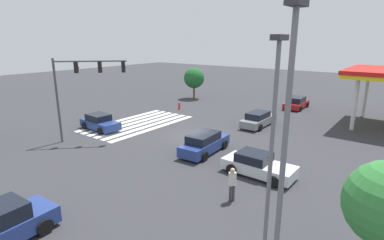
{
  "coord_description": "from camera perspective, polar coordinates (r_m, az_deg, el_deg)",
  "views": [
    {
      "loc": [
        19.45,
        14.81,
        8.0
      ],
      "look_at": [
        0.0,
        0.0,
        1.45
      ],
      "focal_mm": 28.0,
      "sensor_mm": 36.0,
      "label": 1
    }
  ],
  "objects": [
    {
      "name": "car_3",
      "position": [
        29.31,
        12.56,
        0.15
      ],
      "size": [
        4.76,
        1.97,
        1.41
      ],
      "rotation": [
        0.0,
        0.0,
        3.13
      ],
      "color": "gray",
      "rests_on": "ground_plane"
    },
    {
      "name": "fire_hydrant",
      "position": [
        35.58,
        -2.46,
        2.7
      ],
      "size": [
        0.22,
        0.22,
        0.86
      ],
      "color": "red",
      "rests_on": "ground_plane"
    },
    {
      "name": "street_light_pole_a",
      "position": [
        11.19,
        15.16,
        -1.67
      ],
      "size": [
        0.8,
        0.36,
        8.18
      ],
      "color": "slate",
      "rests_on": "ground_plane"
    },
    {
      "name": "car_2",
      "position": [
        28.79,
        -17.16,
        -0.44
      ],
      "size": [
        2.13,
        4.19,
        1.42
      ],
      "rotation": [
        0.0,
        0.0,
        1.52
      ],
      "color": "navy",
      "rests_on": "ground_plane"
    },
    {
      "name": "crosswalk_markings",
      "position": [
        30.09,
        -10.21,
        -0.66
      ],
      "size": [
        10.76,
        5.35,
        0.01
      ],
      "rotation": [
        0.0,
        0.0,
        1.57
      ],
      "color": "silver",
      "rests_on": "ground_plane"
    },
    {
      "name": "tree_corner_b",
      "position": [
        41.96,
        0.4,
        8.01
      ],
      "size": [
        2.85,
        2.85,
        4.33
      ],
      "color": "brown",
      "rests_on": "ground_plane"
    },
    {
      "name": "pedestrian",
      "position": [
        15.58,
        7.67,
        -11.73
      ],
      "size": [
        0.41,
        0.4,
        1.82
      ],
      "rotation": [
        0.0,
        0.0,
        -2.3
      ],
      "color": "#38383D",
      "rests_on": "ground_plane"
    },
    {
      "name": "traffic_signal_mast",
      "position": [
        25.04,
        -20.51,
        6.96
      ],
      "size": [
        4.01,
        4.01,
        6.67
      ],
      "rotation": [
        0.0,
        0.0,
        2.36
      ],
      "color": "#47474C",
      "rests_on": "ground_plane"
    },
    {
      "name": "car_5",
      "position": [
        38.26,
        19.22,
        3.12
      ],
      "size": [
        4.45,
        2.21,
        1.41
      ],
      "rotation": [
        0.0,
        0.0,
        3.16
      ],
      "color": "maroon",
      "rests_on": "ground_plane"
    },
    {
      "name": "ground_plane",
      "position": [
        25.73,
        0.0,
        -3.12
      ],
      "size": [
        126.02,
        126.02,
        0.0
      ],
      "primitive_type": "plane",
      "color": "#333338"
    },
    {
      "name": "car_4",
      "position": [
        21.91,
        2.39,
        -4.42
      ],
      "size": [
        4.76,
        2.17,
        1.5
      ],
      "rotation": [
        0.0,
        0.0,
        3.2
      ],
      "color": "navy",
      "rests_on": "ground_plane"
    },
    {
      "name": "car_0",
      "position": [
        18.83,
        12.38,
        -8.38
      ],
      "size": [
        2.11,
        4.39,
        1.38
      ],
      "rotation": [
        0.0,
        0.0,
        1.56
      ],
      "color": "silver",
      "rests_on": "ground_plane"
    },
    {
      "name": "street_light_pole_b",
      "position": [
        8.59,
        17.29,
        -3.93
      ],
      "size": [
        0.8,
        0.36,
        9.0
      ],
      "color": "slate",
      "rests_on": "ground_plane"
    }
  ]
}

